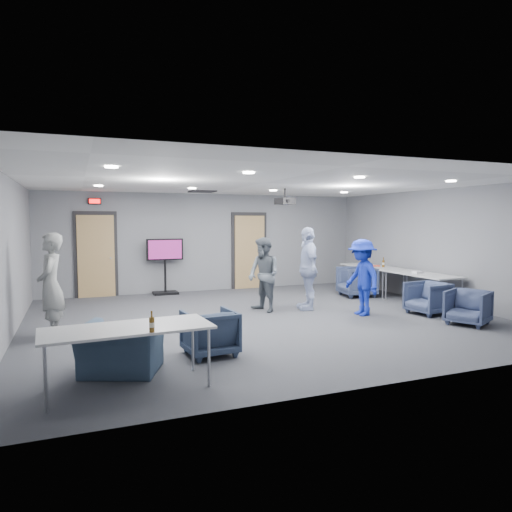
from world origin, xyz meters
name	(u,v)px	position (x,y,z in m)	size (l,w,h in m)	color
floor	(264,318)	(0.00, 0.00, 0.00)	(9.00, 9.00, 0.00)	#3B3D43
ceiling	(264,183)	(0.00, 0.00, 2.70)	(9.00, 9.00, 0.00)	silver
wall_back	(209,242)	(0.00, 4.00, 1.35)	(9.00, 0.02, 2.70)	slate
wall_front	(394,272)	(0.00, -4.00, 1.35)	(9.00, 0.02, 2.70)	slate
wall_left	(9,258)	(-4.50, 0.00, 1.35)	(0.02, 8.00, 2.70)	slate
wall_right	(440,247)	(4.50, 0.00, 1.35)	(0.02, 8.00, 2.70)	slate
door_left	(96,256)	(-3.00, 3.95, 1.07)	(1.06, 0.17, 2.24)	black
door_right	(249,251)	(1.20, 3.95, 1.07)	(1.06, 0.17, 2.24)	black
exit_sign	(95,201)	(-3.00, 3.93, 2.45)	(0.32, 0.08, 0.16)	black
hvac_diffuser	(202,192)	(-0.50, 2.80, 2.69)	(0.60, 0.60, 0.03)	black
downlights	(264,184)	(0.00, 0.00, 2.68)	(6.18, 3.78, 0.02)	white
person_a	(51,286)	(-3.89, -0.11, 0.88)	(0.64, 0.42, 1.76)	gray
person_b	(264,275)	(0.26, 0.60, 0.80)	(0.78, 0.61, 1.60)	#555D67
person_c	(308,268)	(1.26, 0.50, 0.91)	(1.06, 0.44, 1.82)	#B2C0E5
person_d	(362,277)	(2.01, -0.48, 0.79)	(1.02, 0.59, 1.58)	#1A2DAD
chair_right_a	(357,282)	(3.26, 1.55, 0.39)	(0.83, 0.85, 0.77)	#384361
chair_right_b	(428,298)	(3.35, -0.91, 0.34)	(0.72, 0.75, 0.68)	#3C4868
chair_right_c	(468,307)	(3.35, -1.96, 0.33)	(0.70, 0.72, 0.66)	#374160
chair_front_a	(210,332)	(-1.70, -2.04, 0.33)	(0.71, 0.73, 0.66)	#313E55
chair_front_b	(120,349)	(-2.99, -2.40, 0.32)	(0.98, 0.85, 0.64)	#3A4D64
table_right_a	(372,268)	(4.00, 1.91, 0.69)	(0.81, 1.93, 0.73)	#B7B9BC
table_right_b	(422,275)	(4.00, 0.01, 0.69)	(0.80, 1.93, 0.73)	#B7B9BC
table_front_left	(128,331)	(-2.95, -3.00, 0.69)	(1.96, 0.91, 0.73)	#B7B9BC
bottle_front	(152,324)	(-2.73, -3.34, 0.82)	(0.06, 0.06, 0.24)	#5E3E10
bottle_right	(383,263)	(4.09, 1.56, 0.83)	(0.07, 0.07, 0.26)	#5E3E10
snack_box	(376,266)	(4.01, 1.75, 0.75)	(0.17, 0.11, 0.04)	#BF402F
wrapper	(418,272)	(3.95, 0.09, 0.76)	(0.23, 0.16, 0.05)	silver
tv_stand	(165,263)	(-1.28, 3.75, 0.84)	(0.97, 0.46, 1.48)	black
projector	(285,201)	(0.99, 1.11, 2.40)	(0.45, 0.41, 0.36)	black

